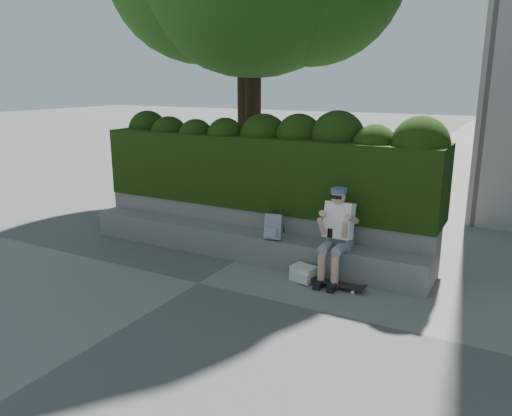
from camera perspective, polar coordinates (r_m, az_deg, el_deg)
The scene contains 8 objects.
ground at distance 7.35m, azimuth -6.58°, elevation -8.52°, with size 80.00×80.00×0.00m, color slate.
bench_ledge at distance 8.25m, azimuth -1.60°, elevation -4.17°, with size 6.00×0.45×0.45m, color gray.
planter_wall at distance 8.60m, azimuth -0.00°, elevation -2.34°, with size 6.00×0.50×0.75m, color gray.
hedge at distance 8.57m, azimuth 0.73°, elevation 4.30°, with size 6.00×1.00×1.20m, color black.
person at distance 7.25m, azimuth 9.24°, elevation -2.62°, with size 0.40×0.76×1.38m.
skateboard at distance 7.20m, azimuth 9.30°, elevation -8.59°, with size 0.72×0.19×0.08m.
backpack_plaid at distance 7.75m, azimuth 2.01°, elevation -2.13°, with size 0.27×0.14×0.39m, color #B5B5BA.
backpack_ground at distance 7.38m, azimuth 5.48°, elevation -7.44°, with size 0.35×0.25×0.23m, color silver.
Camera 1 is at (3.98, -5.49, 2.85)m, focal length 35.00 mm.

